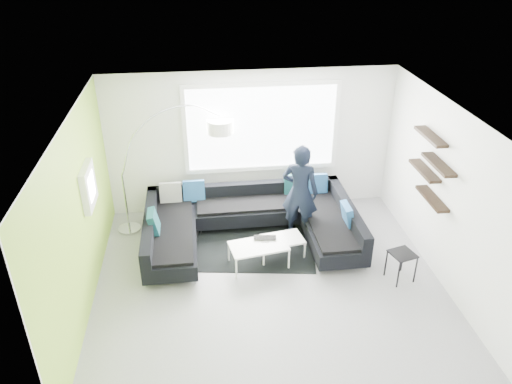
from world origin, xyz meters
TOP-DOWN VIEW (x-y plane):
  - ground at (0.00, 0.00)m, footprint 5.50×5.50m
  - room_shell at (0.04, 0.21)m, footprint 5.54×5.04m
  - sectional_sofa at (-0.16, 1.15)m, footprint 3.72×2.32m
  - rug at (-0.12, 1.00)m, footprint 2.30×1.82m
  - coffee_table at (0.10, 0.58)m, footprint 1.33×0.91m
  - arc_lamp at (-2.39, 1.85)m, footprint 2.31×1.35m
  - side_table at (2.12, -0.18)m, footprint 0.45×0.45m
  - person at (0.74, 1.30)m, footprint 0.96×0.90m
  - laptop at (0.02, 0.60)m, footprint 0.44×0.34m

SIDE VIEW (x-z plane):
  - ground at x=0.00m, z-range 0.00..0.00m
  - rug at x=-0.12m, z-range 0.00..0.01m
  - coffee_table at x=0.10m, z-range 0.00..0.40m
  - side_table at x=2.12m, z-range 0.00..0.50m
  - sectional_sofa at x=-0.16m, z-range -0.05..0.75m
  - laptop at x=0.02m, z-range 0.40..0.43m
  - person at x=0.74m, z-range 0.00..1.80m
  - arc_lamp at x=-2.39m, z-range 0.00..2.30m
  - room_shell at x=0.04m, z-range 0.40..3.22m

